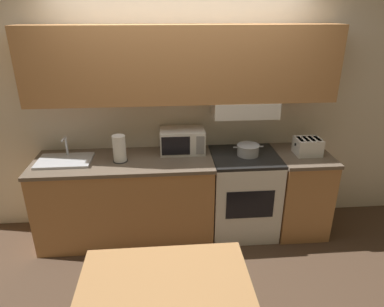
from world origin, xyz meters
TOP-DOWN VIEW (x-y plane):
  - ground_plane at (0.00, 0.00)m, footprint 16.00×16.00m
  - wall_back at (0.02, -0.07)m, footprint 5.41×0.38m
  - lower_counter_main at (-0.62, -0.32)m, footprint 1.79×0.67m
  - lower_counter_right_stub at (1.24, -0.32)m, footprint 0.54×0.67m
  - stove_range at (0.62, -0.32)m, footprint 0.69×0.64m
  - cooking_pot at (0.65, -0.31)m, footprint 0.31×0.23m
  - microwave at (-0.02, -0.16)m, footprint 0.46×0.30m
  - toaster at (1.27, -0.34)m, footprint 0.27×0.22m
  - sink_basin at (-1.19, -0.32)m, footprint 0.52×0.35m
  - paper_towel_roll at (-0.64, -0.35)m, footprint 0.14×0.14m
  - dining_table at (-0.23, -1.90)m, footprint 1.07×0.81m

SIDE VIEW (x-z plane):
  - ground_plane at x=0.00m, z-range 0.00..0.00m
  - stove_range at x=0.62m, z-range 0.00..0.89m
  - lower_counter_main at x=-0.62m, z-range 0.00..0.89m
  - lower_counter_right_stub at x=1.24m, z-range 0.00..0.90m
  - dining_table at x=-0.23m, z-range 0.27..0.99m
  - sink_basin at x=-1.19m, z-range 0.80..1.02m
  - cooking_pot at x=0.65m, z-range 0.90..1.01m
  - toaster at x=1.27m, z-range 0.90..1.07m
  - microwave at x=-0.02m, z-range 0.89..1.14m
  - paper_towel_roll at x=-0.64m, z-range 0.89..1.16m
  - wall_back at x=0.02m, z-range 0.26..2.81m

